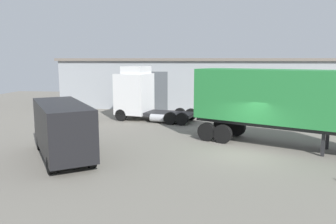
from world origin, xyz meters
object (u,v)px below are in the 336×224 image
tractor_unit_white (139,95)px  gravel_pile (77,114)px  container_trailer_green (279,98)px  delivery_van_black (62,128)px

tractor_unit_white → gravel_pile: (-4.26, -2.07, -1.28)m
container_trailer_green → gravel_pile: (-13.45, 4.97, -1.93)m
delivery_van_black → gravel_pile: size_ratio=1.89×
gravel_pile → delivery_van_black: bearing=-72.3°
container_trailer_green → gravel_pile: 14.47m
tractor_unit_white → delivery_van_black: (-1.60, -10.44, -0.53)m
tractor_unit_white → container_trailer_green: (9.19, -7.04, 0.65)m
container_trailer_green → tractor_unit_white: bearing=168.6°
delivery_van_black → tractor_unit_white: bearing=-42.5°
tractor_unit_white → gravel_pile: bearing=40.0°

